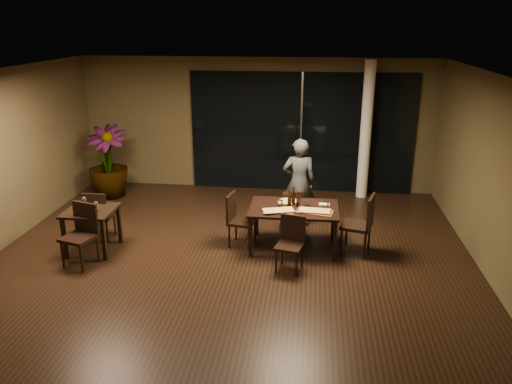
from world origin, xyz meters
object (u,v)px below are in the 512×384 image
Objects in this scene: chair_main_right at (362,222)px; chair_side_far at (98,213)px; bottle_a at (289,198)px; bottle_c at (293,196)px; side_table at (91,216)px; potted_plant at (108,162)px; chair_side_near at (82,231)px; chair_main_left at (238,217)px; main_table at (294,211)px; bottle_b at (298,199)px; chair_main_far at (292,209)px; chair_main_near at (291,240)px; diner at (299,183)px.

chair_main_right is 4.61m from chair_side_far.
chair_side_far is 3.30× the size of bottle_a.
side_table is at bearing -169.26° from bottle_c.
chair_side_far is (-0.06, 0.41, -0.11)m from side_table.
chair_side_far is 0.58× the size of potted_plant.
chair_side_near is 3.16× the size of bottle_c.
side_table is 0.85× the size of chair_main_left.
main_table is at bearing 8.37° from side_table.
chair_main_right is 1.28m from bottle_a.
potted_plant is (-4.21, 2.22, 0.12)m from main_table.
chair_main_right is at bearing -82.48° from chair_main_left.
chair_side_far is (-2.49, -0.11, -0.01)m from chair_main_left.
bottle_a is at bearing 172.96° from bottle_b.
chair_main_near is at bearing 79.16° from chair_main_far.
chair_main_right reaches higher than chair_main_far.
side_table is at bearing -170.84° from chair_main_near.
chair_side_near is 3.96m from diner.
chair_side_near reaches higher than side_table.
chair_main_near is at bearing -43.91° from chair_main_right.
side_table is 2.84m from potted_plant.
bottle_a is (-0.13, -1.00, 0.04)m from diner.
chair_main_far is 1.11m from chair_main_left.
bottle_a reaches higher than main_table.
side_table is 0.77× the size of chair_main_right.
side_table is at bearing -73.37° from potted_plant.
potted_plant reaches higher than chair_main_left.
bottle_b is 0.13m from bottle_c.
chair_main_left is (-0.97, 0.78, 0.04)m from chair_main_near.
diner is (1.02, 1.05, 0.33)m from chair_main_left.
chair_main_far is 0.96× the size of chair_main_near.
bottle_c is (3.44, 0.23, 0.39)m from chair_side_far.
chair_main_near is at bearing 168.57° from chair_side_far.
main_table is at bearing -27.77° from potted_plant.
chair_main_far is 3.48m from chair_side_far.
bottle_b is (0.12, -0.60, 0.41)m from chair_main_far.
chair_side_near is 3.78× the size of bottle_b.
potted_plant reaches higher than chair_main_far.
bottle_c reaches higher than chair_main_right.
side_table is 0.50× the size of potted_plant.
bottle_b reaches higher than chair_main_far.
chair_main_right is 1.23m from bottle_c.
side_table is 0.86× the size of chair_side_far.
chair_main_far is 1.41m from chair_main_right.
side_table is 0.47m from chair_side_near.
chair_main_far is 1.41m from chair_main_near.
chair_main_right is at bearing 179.62° from chair_side_far.
diner is at bearing 24.44° from side_table.
side_table is 2.51× the size of bottle_c.
chair_main_near reaches higher than side_table.
chair_main_far is 0.67m from bottle_c.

